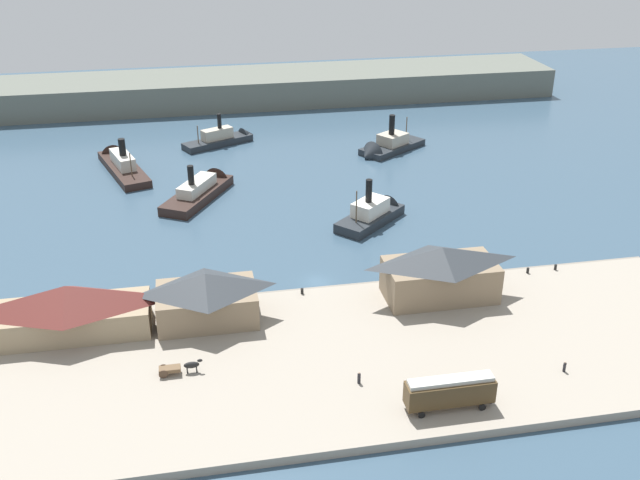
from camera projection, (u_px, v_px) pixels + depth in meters
ground_plane at (317, 282)px, 118.37m from camera, size 320.00×320.00×0.00m
quay_promenade at (347, 357)px, 98.71m from camera, size 110.00×36.00×1.20m
seawall_edge at (321, 290)px, 114.97m from camera, size 110.00×0.80×1.00m
ferry_shed_west_terminal at (68, 309)px, 101.32m from camera, size 22.35×8.56×7.51m
ferry_shed_central_terminal at (207, 296)px, 104.51m from camera, size 14.41×9.41×7.48m
ferry_shed_east_terminal at (441, 272)px, 110.11m from camera, size 16.99×8.76×8.35m
street_tram at (450, 391)px, 87.23m from camera, size 10.83×2.74×4.29m
horse_cart at (178, 368)px, 94.02m from camera, size 5.66×1.41×1.87m
pedestrian_walking_west at (491, 399)px, 88.76m from camera, size 0.37×0.37×1.51m
pedestrian_walking_east at (359, 378)px, 92.30m from camera, size 0.42×0.42×1.68m
pedestrian_by_tram at (564, 367)px, 94.54m from camera, size 0.38×0.38×1.53m
mooring_post_east at (528, 270)px, 118.43m from camera, size 0.44×0.44×0.90m
mooring_post_west at (302, 291)px, 112.48m from camera, size 0.44×0.44×0.90m
mooring_post_center_east at (555, 267)px, 119.42m from camera, size 0.44×0.44×0.90m
ferry_mid_harbor at (386, 147)px, 174.11m from camera, size 18.99×15.86×11.09m
ferry_approaching_east at (120, 162)px, 164.58m from camera, size 13.21×26.45×9.91m
ferry_approaching_west at (375, 212)px, 139.24m from camera, size 16.28×15.46×10.74m
ferry_departing_north at (204, 188)px, 150.78m from camera, size 16.43×22.24×9.82m
ferry_near_quay at (225, 138)px, 180.10m from camera, size 19.06×12.45×9.09m
far_headland at (248, 88)px, 213.59m from camera, size 180.00×24.00×8.00m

